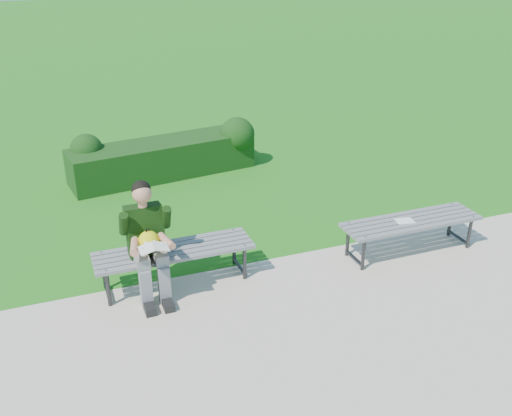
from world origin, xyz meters
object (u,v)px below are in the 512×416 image
object	(u,v)px
bench_left	(174,253)
bench_right	(411,224)
paper_sheet	(405,221)
hedge	(167,155)
seated_boy	(147,238)

from	to	relation	value
bench_left	bench_right	world-z (taller)	same
paper_sheet	hedge	bearing A→B (deg)	119.63
bench_right	paper_sheet	distance (m)	0.12
paper_sheet	seated_boy	bearing A→B (deg)	175.93
bench_right	paper_sheet	world-z (taller)	bench_right
bench_right	seated_boy	bearing A→B (deg)	176.05
bench_left	seated_boy	distance (m)	0.43
bench_left	bench_right	xyz separation A→B (m)	(2.96, -0.32, 0.00)
hedge	bench_right	size ratio (longest dim) A/B	1.82
seated_boy	hedge	bearing A→B (deg)	74.45
hedge	bench_right	distance (m)	4.42
hedge	bench_left	world-z (taller)	hedge
hedge	bench_left	distance (m)	3.55
hedge	bench_right	bearing A→B (deg)	-59.24
hedge	bench_right	xyz separation A→B (m)	(2.26, -3.80, 0.06)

